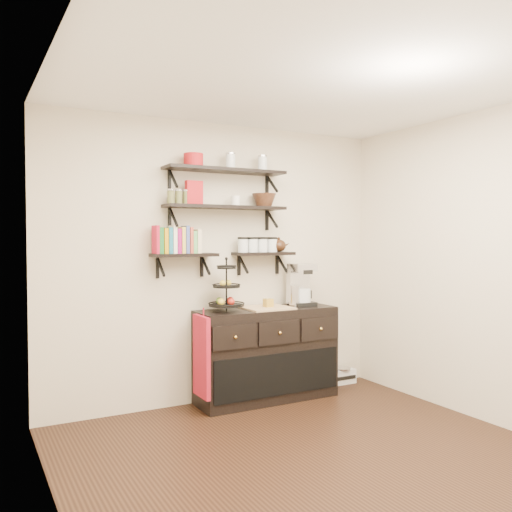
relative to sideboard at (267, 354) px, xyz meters
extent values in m
plane|color=black|center=(-0.39, -1.51, -0.45)|extent=(3.50, 3.50, 0.00)
cube|color=white|center=(-0.39, -1.51, 2.25)|extent=(3.50, 3.50, 0.02)
cube|color=beige|center=(-0.39, 0.24, 0.90)|extent=(3.50, 0.02, 2.70)
cube|color=beige|center=(-2.14, -1.51, 0.90)|extent=(0.02, 3.50, 2.70)
cube|color=beige|center=(1.36, -1.51, 0.90)|extent=(0.02, 3.50, 2.70)
cube|color=black|center=(-0.39, 0.10, 1.78)|extent=(1.20, 0.27, 0.03)
cube|color=black|center=(-0.91, 0.22, 1.67)|extent=(0.02, 0.03, 0.20)
cube|color=black|center=(0.13, 0.22, 1.67)|extent=(0.02, 0.03, 0.20)
cube|color=black|center=(-0.39, 0.10, 1.43)|extent=(1.20, 0.27, 0.03)
cube|color=black|center=(-0.91, 0.22, 1.32)|extent=(0.02, 0.03, 0.20)
cube|color=black|center=(0.13, 0.22, 1.32)|extent=(0.02, 0.03, 0.20)
cube|color=black|center=(-0.81, 0.11, 0.98)|extent=(0.60, 0.25, 0.03)
cube|color=black|center=(-1.03, 0.22, 0.87)|extent=(0.02, 0.03, 0.20)
cube|color=black|center=(-0.59, 0.22, 0.87)|extent=(0.03, 0.03, 0.20)
cube|color=black|center=(0.03, 0.11, 0.98)|extent=(0.60, 0.25, 0.03)
cube|color=black|center=(-0.19, 0.22, 0.87)|extent=(0.03, 0.03, 0.20)
cube|color=black|center=(0.25, 0.22, 0.87)|extent=(0.02, 0.03, 0.20)
cube|color=#AE122E|center=(-1.07, 0.12, 1.10)|extent=(0.02, 0.15, 0.20)
cube|color=#1D6629|center=(-1.04, 0.12, 1.12)|extent=(0.03, 0.15, 0.24)
cube|color=#C88B06|center=(-1.00, 0.12, 1.10)|extent=(0.04, 0.15, 0.21)
cube|color=#1B6C8C|center=(-0.96, 0.12, 1.12)|extent=(0.03, 0.15, 0.25)
cube|color=white|center=(-0.93, 0.12, 1.11)|extent=(0.03, 0.15, 0.22)
cube|color=#9C1061|center=(-0.89, 0.12, 1.13)|extent=(0.04, 0.15, 0.26)
cube|color=gold|center=(-0.85, 0.12, 1.11)|extent=(0.03, 0.15, 0.23)
cube|color=#414F9D|center=(-0.82, 0.12, 1.10)|extent=(0.03, 0.15, 0.20)
cube|color=#B2412E|center=(-0.77, 0.12, 1.12)|extent=(0.04, 0.15, 0.24)
cube|color=#59A65A|center=(-0.73, 0.12, 1.10)|extent=(0.03, 0.15, 0.21)
cube|color=beige|center=(-0.70, 0.12, 1.12)|extent=(0.03, 0.15, 0.25)
cylinder|color=silver|center=(-0.20, 0.12, 1.06)|extent=(0.10, 0.10, 0.13)
cylinder|color=silver|center=(-0.09, 0.12, 1.06)|extent=(0.10, 0.10, 0.13)
cylinder|color=silver|center=(0.02, 0.12, 1.06)|extent=(0.10, 0.10, 0.13)
cylinder|color=silver|center=(0.13, 0.12, 1.06)|extent=(0.10, 0.10, 0.13)
cube|color=black|center=(0.00, 0.00, 0.00)|extent=(1.40, 0.45, 0.90)
cube|color=tan|center=(0.00, 0.00, 0.46)|extent=(0.45, 0.41, 0.02)
sphere|color=gold|center=(-0.47, -0.25, 0.25)|extent=(0.04, 0.04, 0.04)
sphere|color=gold|center=(0.00, -0.25, 0.25)|extent=(0.04, 0.04, 0.04)
sphere|color=gold|center=(0.47, -0.25, 0.25)|extent=(0.04, 0.04, 0.04)
cylinder|color=black|center=(-0.43, 0.00, 0.69)|extent=(0.02, 0.02, 0.49)
cylinder|color=black|center=(-0.43, 0.00, 0.51)|extent=(0.33, 0.33, 0.01)
cylinder|color=black|center=(-0.43, 0.00, 0.68)|extent=(0.25, 0.25, 0.02)
cylinder|color=black|center=(-0.43, 0.00, 0.86)|extent=(0.18, 0.18, 0.02)
sphere|color=#B21914|center=(-0.38, 0.04, 0.55)|extent=(0.07, 0.07, 0.07)
sphere|color=gold|center=(-0.47, 0.00, 0.72)|extent=(0.06, 0.06, 0.06)
cube|color=olive|center=(0.02, 0.00, 0.50)|extent=(0.08, 0.08, 0.08)
cube|color=black|center=(0.41, 0.00, 0.47)|extent=(0.24, 0.22, 0.04)
cube|color=silver|center=(0.41, 0.07, 0.65)|extent=(0.24, 0.09, 0.36)
cube|color=silver|center=(0.41, 0.00, 0.84)|extent=(0.24, 0.22, 0.07)
cylinder|color=silver|center=(0.41, -0.02, 0.56)|extent=(0.15, 0.15, 0.14)
cylinder|color=silver|center=(0.31, -0.02, 0.56)|extent=(0.11, 0.11, 0.22)
cube|color=maroon|center=(-0.73, -0.10, 0.07)|extent=(0.04, 0.31, 0.73)
cube|color=silver|center=(1.02, 0.12, -0.38)|extent=(0.29, 0.14, 0.15)
cylinder|color=silver|center=(1.02, 0.12, -0.29)|extent=(0.19, 0.19, 0.02)
cube|color=black|center=(1.02, 0.05, -0.38)|extent=(0.25, 0.01, 0.04)
cube|color=#A61318|center=(-0.72, 0.10, 1.56)|extent=(0.16, 0.07, 0.22)
cylinder|color=white|center=(-0.29, 0.10, 1.50)|extent=(0.09, 0.09, 0.10)
cylinder|color=#A61318|center=(-0.72, 0.10, 1.86)|extent=(0.18, 0.18, 0.12)
camera|label=1|loc=(-2.60, -4.59, 1.15)|focal=38.00mm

